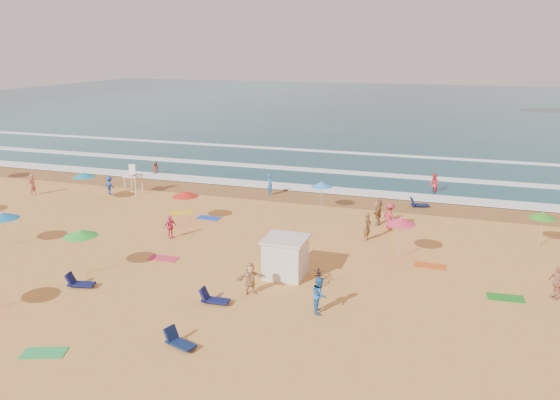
% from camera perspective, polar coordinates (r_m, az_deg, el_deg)
% --- Properties ---
extents(ground, '(220.00, 220.00, 0.00)m').
position_cam_1_polar(ground, '(32.85, -3.51, -5.20)').
color(ground, gold).
rests_on(ground, ground).
extents(ocean, '(220.00, 140.00, 0.18)m').
position_cam_1_polar(ocean, '(113.66, 12.44, 9.47)').
color(ocean, '#0C4756').
rests_on(ocean, ground).
extents(wet_sand, '(220.00, 220.00, 0.00)m').
position_cam_1_polar(wet_sand, '(44.12, 2.46, 0.33)').
color(wet_sand, olive).
rests_on(wet_sand, ground).
extents(surf_foam, '(200.00, 18.70, 0.05)m').
position_cam_1_polar(surf_foam, '(52.39, 5.08, 2.86)').
color(surf_foam, white).
rests_on(surf_foam, ground).
extents(cabana, '(2.00, 2.00, 2.00)m').
position_cam_1_polar(cabana, '(28.86, 0.58, -6.08)').
color(cabana, silver).
rests_on(cabana, ground).
extents(cabana_roof, '(2.20, 2.20, 0.12)m').
position_cam_1_polar(cabana_roof, '(28.48, 0.58, -4.10)').
color(cabana_roof, silver).
rests_on(cabana_roof, cabana).
extents(bicycle, '(0.95, 1.71, 0.85)m').
position_cam_1_polar(bicycle, '(28.34, 4.09, -7.80)').
color(bicycle, black).
rests_on(bicycle, ground).
extents(lifeguard_stand, '(1.20, 1.20, 2.10)m').
position_cam_1_polar(lifeguard_stand, '(46.33, -15.08, 1.87)').
color(lifeguard_stand, white).
rests_on(lifeguard_stand, ground).
extents(beach_umbrellas, '(55.31, 23.72, 0.77)m').
position_cam_1_polar(beach_umbrellas, '(33.57, -5.44, -1.07)').
color(beach_umbrellas, '#1C9BEE').
rests_on(beach_umbrellas, ground).
extents(loungers, '(43.25, 25.68, 0.34)m').
position_cam_1_polar(loungers, '(26.89, 9.63, -9.95)').
color(loungers, '#0E1147').
rests_on(loungers, ground).
extents(towels, '(40.20, 21.54, 0.03)m').
position_cam_1_polar(towels, '(28.66, 4.32, -8.43)').
color(towels, red).
rests_on(towels, ground).
extents(beachgoers, '(38.47, 26.49, 2.08)m').
position_cam_1_polar(beachgoers, '(36.16, -1.65, -1.84)').
color(beachgoers, brown).
rests_on(beachgoers, ground).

